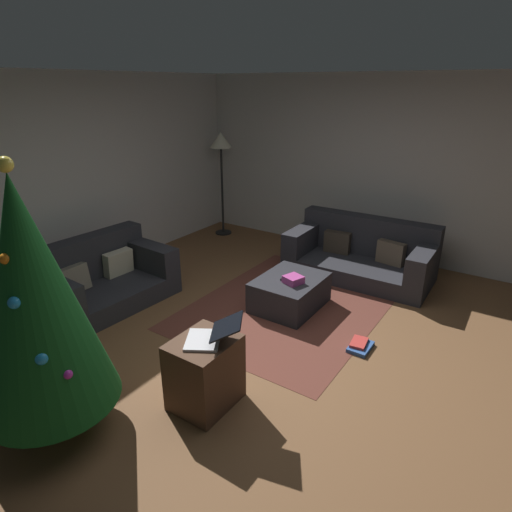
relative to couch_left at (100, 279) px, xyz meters
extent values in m
plane|color=brown|center=(0.25, -2.25, -0.29)|extent=(6.40, 6.40, 0.00)
cube|color=#BCB7B2|center=(0.25, 0.89, 1.01)|extent=(6.40, 0.12, 2.60)
cube|color=#B5B0AB|center=(3.39, -2.25, 1.01)|extent=(0.12, 6.40, 2.60)
cube|color=#26262B|center=(0.00, -0.10, -0.17)|extent=(1.58, 1.00, 0.24)
cube|color=#26262B|center=(0.01, 0.24, 0.21)|extent=(1.54, 0.31, 0.52)
cube|color=#26262B|center=(0.64, -0.13, 0.11)|extent=(0.28, 0.94, 0.34)
cube|color=#26262B|center=(-0.65, -0.07, 0.11)|extent=(0.28, 0.94, 0.34)
cube|color=#BCB299|center=(0.31, 0.03, 0.10)|extent=(0.37, 0.16, 0.31)
cube|color=#716B5B|center=(-0.30, 0.06, 0.10)|extent=(0.36, 0.17, 0.31)
cube|color=#26262B|center=(2.40, -2.27, -0.18)|extent=(0.97, 1.90, 0.23)
cube|color=#26262B|center=(2.74, -2.27, 0.20)|extent=(0.28, 1.89, 0.53)
cube|color=#26262B|center=(2.41, -3.09, 0.10)|extent=(0.93, 0.26, 0.34)
cube|color=#26262B|center=(2.38, -1.45, 0.10)|extent=(0.93, 0.26, 0.34)
cube|color=brown|center=(2.55, -2.65, 0.09)|extent=(0.18, 0.37, 0.30)
cube|color=#372D24|center=(2.53, -1.89, 0.09)|extent=(0.15, 0.37, 0.30)
cube|color=#26262B|center=(1.15, -1.93, -0.11)|extent=(0.85, 0.67, 0.36)
cube|color=#B23F8C|center=(1.06, -2.02, 0.11)|extent=(0.24, 0.23, 0.08)
cube|color=black|center=(1.06, -1.94, 0.08)|extent=(0.06, 0.16, 0.02)
cylinder|color=brown|center=(-1.50, -1.43, -0.16)|extent=(0.10, 0.10, 0.27)
cone|color=#14511E|center=(-1.50, -1.43, 0.82)|extent=(0.96, 0.96, 1.69)
sphere|color=#CC33BF|center=(-1.56, -1.79, 0.38)|extent=(0.06, 0.06, 0.06)
sphere|color=#2699E5|center=(-1.66, -1.69, 0.52)|extent=(0.09, 0.09, 0.09)
sphere|color=orange|center=(-1.30, -1.19, 0.40)|extent=(0.07, 0.07, 0.07)
sphere|color=orange|center=(-1.64, -1.47, 1.15)|extent=(0.07, 0.07, 0.07)
sphere|color=#2699E5|center=(-1.68, -1.55, 0.89)|extent=(0.08, 0.08, 0.08)
sphere|color=orange|center=(-1.56, -1.31, 1.15)|extent=(0.06, 0.06, 0.06)
sphere|color=#2699E5|center=(-1.49, -1.12, 0.56)|extent=(0.06, 0.06, 0.06)
sphere|color=#2699E5|center=(-1.46, -1.35, 1.31)|extent=(0.07, 0.07, 0.07)
sphere|color=#F2D84C|center=(-1.50, -1.43, 1.70)|extent=(0.10, 0.10, 0.10)
cube|color=#4C3323|center=(-0.67, -2.18, 0.00)|extent=(0.52, 0.44, 0.59)
cube|color=silver|center=(-0.67, -2.18, 0.30)|extent=(0.39, 0.38, 0.02)
cube|color=black|center=(-0.57, -2.34, 0.43)|extent=(0.38, 0.36, 0.13)
cube|color=#2D5193|center=(0.78, -2.95, -0.27)|extent=(0.29, 0.19, 0.04)
cube|color=#B7332D|center=(0.79, -2.92, -0.24)|extent=(0.24, 0.17, 0.03)
cylinder|color=black|center=(2.83, 0.37, -0.28)|extent=(0.28, 0.28, 0.02)
cylinder|color=black|center=(2.83, 0.37, 0.44)|extent=(0.04, 0.04, 1.47)
cone|color=beige|center=(2.83, 0.37, 1.30)|extent=(0.36, 0.36, 0.24)
cube|color=brown|center=(1.15, -1.93, -0.29)|extent=(2.60, 2.00, 0.01)
camera|label=1|loc=(-2.81, -4.12, 2.15)|focal=30.31mm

